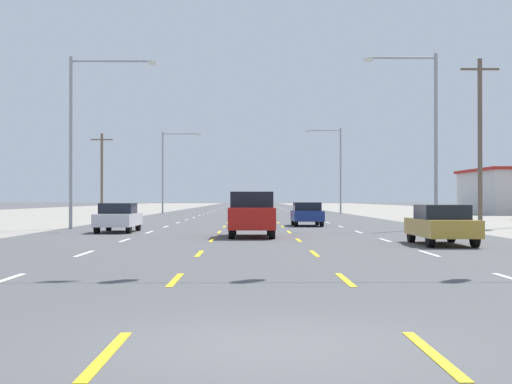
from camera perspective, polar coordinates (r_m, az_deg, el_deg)
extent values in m
plane|color=#4C4C4F|center=(74.70, -0.30, -1.80)|extent=(572.00, 572.00, 0.00)
cube|color=gray|center=(78.76, 18.02, -1.71)|extent=(28.00, 440.00, 0.01)
cube|color=white|center=(16.55, -18.28, -6.26)|extent=(0.14, 2.60, 0.01)
cube|color=white|center=(23.78, -12.72, -4.52)|extent=(0.14, 2.60, 0.01)
cube|color=white|center=(31.14, -9.79, -3.58)|extent=(0.14, 2.60, 0.01)
cube|color=white|center=(38.55, -7.98, -2.99)|extent=(0.14, 2.60, 0.01)
cube|color=white|center=(45.99, -6.76, -2.59)|extent=(0.14, 2.60, 0.01)
cube|color=white|center=(53.45, -5.87, -2.30)|extent=(0.14, 2.60, 0.01)
cube|color=white|center=(60.91, -5.21, -2.09)|extent=(0.14, 2.60, 0.01)
cube|color=white|center=(68.39, -4.69, -1.92)|extent=(0.14, 2.60, 0.01)
cube|color=white|center=(75.87, -4.27, -1.78)|extent=(0.14, 2.60, 0.01)
cube|color=white|center=(83.35, -3.93, -1.67)|extent=(0.14, 2.60, 0.01)
cube|color=white|center=(90.84, -3.64, -1.57)|extent=(0.14, 2.60, 0.01)
cube|color=white|center=(98.32, -3.40, -1.49)|extent=(0.14, 2.60, 0.01)
cube|color=white|center=(105.81, -3.19, -1.42)|extent=(0.14, 2.60, 0.01)
cube|color=white|center=(113.31, -3.01, -1.36)|extent=(0.14, 2.60, 0.01)
cube|color=white|center=(120.80, -2.85, -1.31)|extent=(0.14, 2.60, 0.01)
cube|color=white|center=(128.29, -2.71, -1.27)|extent=(0.14, 2.60, 0.01)
cube|color=white|center=(135.79, -2.59, -1.23)|extent=(0.14, 2.60, 0.01)
cube|color=white|center=(143.28, -2.48, -1.19)|extent=(0.14, 2.60, 0.01)
cube|color=white|center=(150.77, -2.38, -1.16)|extent=(0.14, 2.60, 0.01)
cube|color=white|center=(158.27, -2.29, -1.13)|extent=(0.14, 2.60, 0.01)
cube|color=white|center=(165.77, -2.21, -1.10)|extent=(0.14, 2.60, 0.01)
cube|color=white|center=(173.26, -2.13, -1.07)|extent=(0.14, 2.60, 0.01)
cube|color=white|center=(180.76, -2.06, -1.05)|extent=(0.14, 2.60, 0.01)
cube|color=white|center=(188.26, -2.00, -1.03)|extent=(0.14, 2.60, 0.01)
cube|color=white|center=(195.75, -1.94, -1.01)|extent=(0.14, 2.60, 0.01)
cube|color=white|center=(203.25, -1.88, -0.99)|extent=(0.14, 2.60, 0.01)
cube|color=white|center=(210.75, -1.83, -0.98)|extent=(0.14, 2.60, 0.01)
cube|color=white|center=(218.25, -1.79, -0.96)|extent=(0.14, 2.60, 0.01)
cube|color=white|center=(225.74, -1.74, -0.95)|extent=(0.14, 2.60, 0.01)
cube|color=yellow|center=(8.49, -11.10, -11.81)|extent=(0.14, 2.60, 0.01)
cube|color=yellow|center=(15.84, -6.06, -6.55)|extent=(0.14, 2.60, 0.01)
cube|color=yellow|center=(23.29, -4.25, -4.62)|extent=(0.14, 2.60, 0.01)
cube|color=yellow|center=(30.76, -3.33, -3.62)|extent=(0.14, 2.60, 0.01)
cube|color=yellow|center=(38.25, -2.77, -3.02)|extent=(0.14, 2.60, 0.01)
cube|color=yellow|center=(45.74, -2.39, -2.61)|extent=(0.14, 2.60, 0.01)
cube|color=yellow|center=(53.23, -2.12, -2.31)|extent=(0.14, 2.60, 0.01)
cube|color=yellow|center=(60.72, -1.91, -2.09)|extent=(0.14, 2.60, 0.01)
cube|color=yellow|center=(68.22, -1.75, -1.92)|extent=(0.14, 2.60, 0.01)
cube|color=yellow|center=(75.72, -1.63, -1.78)|extent=(0.14, 2.60, 0.01)
cube|color=yellow|center=(83.21, -1.52, -1.67)|extent=(0.14, 2.60, 0.01)
cube|color=yellow|center=(90.71, -1.43, -1.57)|extent=(0.14, 2.60, 0.01)
cube|color=yellow|center=(98.21, -1.36, -1.49)|extent=(0.14, 2.60, 0.01)
cube|color=yellow|center=(105.71, -1.30, -1.43)|extent=(0.14, 2.60, 0.01)
cube|color=yellow|center=(113.20, -1.24, -1.37)|extent=(0.14, 2.60, 0.01)
cube|color=yellow|center=(120.70, -1.19, -1.31)|extent=(0.14, 2.60, 0.01)
cube|color=yellow|center=(128.20, -1.15, -1.27)|extent=(0.14, 2.60, 0.01)
cube|color=yellow|center=(135.70, -1.11, -1.23)|extent=(0.14, 2.60, 0.01)
cube|color=yellow|center=(143.20, -1.08, -1.19)|extent=(0.14, 2.60, 0.01)
cube|color=yellow|center=(150.70, -1.05, -1.16)|extent=(0.14, 2.60, 0.01)
cube|color=yellow|center=(158.20, -1.02, -1.13)|extent=(0.14, 2.60, 0.01)
cube|color=yellow|center=(165.70, -1.00, -1.10)|extent=(0.14, 2.60, 0.01)
cube|color=yellow|center=(173.20, -0.97, -1.07)|extent=(0.14, 2.60, 0.01)
cube|color=yellow|center=(180.70, -0.95, -1.05)|extent=(0.14, 2.60, 0.01)
cube|color=yellow|center=(188.20, -0.93, -1.03)|extent=(0.14, 2.60, 0.01)
cube|color=yellow|center=(195.69, -0.91, -1.01)|extent=(0.14, 2.60, 0.01)
cube|color=yellow|center=(203.19, -0.90, -0.99)|extent=(0.14, 2.60, 0.01)
cube|color=yellow|center=(210.69, -0.88, -0.98)|extent=(0.14, 2.60, 0.01)
cube|color=yellow|center=(218.19, -0.87, -0.96)|extent=(0.14, 2.60, 0.01)
cube|color=yellow|center=(225.69, -0.86, -0.95)|extent=(0.14, 2.60, 0.01)
cube|color=yellow|center=(8.58, 13.07, -11.69)|extent=(0.14, 2.60, 0.01)
cube|color=yellow|center=(15.89, 6.69, -6.53)|extent=(0.14, 2.60, 0.01)
cube|color=yellow|center=(23.32, 4.39, -4.61)|extent=(0.14, 2.60, 0.01)
cube|color=yellow|center=(30.79, 3.20, -3.62)|extent=(0.14, 2.60, 0.01)
cube|color=yellow|center=(38.27, 2.48, -3.01)|extent=(0.14, 2.60, 0.01)
cube|color=yellow|center=(45.75, 2.00, -2.61)|extent=(0.14, 2.60, 0.01)
cube|color=yellow|center=(53.24, 1.65, -2.31)|extent=(0.14, 2.60, 0.01)
cube|color=yellow|center=(60.74, 1.39, -2.09)|extent=(0.14, 2.60, 0.01)
cube|color=yellow|center=(68.23, 1.19, -1.92)|extent=(0.14, 2.60, 0.01)
cube|color=yellow|center=(75.73, 1.02, -1.78)|extent=(0.14, 2.60, 0.01)
cube|color=yellow|center=(83.22, 0.89, -1.67)|extent=(0.14, 2.60, 0.01)
cube|color=yellow|center=(90.72, 0.78, -1.57)|extent=(0.14, 2.60, 0.01)
cube|color=yellow|center=(98.22, 0.68, -1.49)|extent=(0.14, 2.60, 0.01)
cube|color=yellow|center=(105.71, 0.60, -1.43)|extent=(0.14, 2.60, 0.01)
cube|color=yellow|center=(113.21, 0.53, -1.37)|extent=(0.14, 2.60, 0.01)
cube|color=yellow|center=(120.71, 0.47, -1.31)|extent=(0.14, 2.60, 0.01)
cube|color=yellow|center=(128.21, 0.41, -1.27)|extent=(0.14, 2.60, 0.01)
cube|color=yellow|center=(135.71, 0.36, -1.23)|extent=(0.14, 2.60, 0.01)
cube|color=yellow|center=(143.20, 0.32, -1.19)|extent=(0.14, 2.60, 0.01)
cube|color=yellow|center=(150.70, 0.28, -1.16)|extent=(0.14, 2.60, 0.01)
cube|color=yellow|center=(158.20, 0.25, -1.13)|extent=(0.14, 2.60, 0.01)
cube|color=yellow|center=(165.70, 0.21, -1.10)|extent=(0.14, 2.60, 0.01)
cube|color=yellow|center=(173.20, 0.19, -1.07)|extent=(0.14, 2.60, 0.01)
cube|color=yellow|center=(180.70, 0.16, -1.05)|extent=(0.14, 2.60, 0.01)
cube|color=yellow|center=(188.20, 0.13, -1.03)|extent=(0.14, 2.60, 0.01)
cube|color=yellow|center=(195.70, 0.11, -1.01)|extent=(0.14, 2.60, 0.01)
cube|color=yellow|center=(203.20, 0.09, -0.99)|extent=(0.14, 2.60, 0.01)
cube|color=yellow|center=(210.70, 0.07, -0.98)|extent=(0.14, 2.60, 0.01)
cube|color=yellow|center=(218.20, 0.05, -0.96)|extent=(0.14, 2.60, 0.01)
cube|color=yellow|center=(225.70, 0.03, -0.95)|extent=(0.14, 2.60, 0.01)
cube|color=white|center=(23.88, 12.81, -4.51)|extent=(0.14, 2.60, 0.01)
cube|color=white|center=(31.21, 9.64, -3.57)|extent=(0.14, 2.60, 0.01)
cube|color=white|center=(38.61, 7.69, -2.99)|extent=(0.14, 2.60, 0.01)
cube|color=white|center=(46.04, 6.36, -2.59)|extent=(0.14, 2.60, 0.01)
cube|color=white|center=(53.49, 5.40, -2.30)|extent=(0.14, 2.60, 0.01)
cube|color=white|center=(60.95, 4.68, -2.09)|extent=(0.14, 2.60, 0.01)
cube|color=white|center=(68.42, 4.12, -1.92)|extent=(0.14, 2.60, 0.01)
cube|color=white|center=(75.90, 3.67, -1.78)|extent=(0.14, 2.60, 0.01)
cube|color=white|center=(83.38, 3.30, -1.67)|extent=(0.14, 2.60, 0.01)
cube|color=white|center=(90.86, 2.98, -1.57)|extent=(0.14, 2.60, 0.01)
cube|color=white|center=(98.35, 2.72, -1.49)|extent=(0.14, 2.60, 0.01)
cube|color=white|center=(105.84, 2.50, -1.42)|extent=(0.14, 2.60, 0.01)
cube|color=white|center=(113.33, 2.30, -1.36)|extent=(0.14, 2.60, 0.01)
cube|color=white|center=(120.82, 2.13, -1.31)|extent=(0.14, 2.60, 0.01)
cube|color=white|center=(128.31, 1.98, -1.27)|extent=(0.14, 2.60, 0.01)
cube|color=white|center=(135.80, 1.84, -1.23)|extent=(0.14, 2.60, 0.01)
cube|color=white|center=(143.30, 1.72, -1.19)|extent=(0.14, 2.60, 0.01)
cube|color=white|center=(150.79, 1.61, -1.16)|extent=(0.14, 2.60, 0.01)
cube|color=white|center=(158.28, 1.51, -1.13)|extent=(0.14, 2.60, 0.01)
cube|color=white|center=(165.78, 1.42, -1.10)|extent=(0.14, 2.60, 0.01)
cube|color=white|center=(173.28, 1.34, -1.07)|extent=(0.14, 2.60, 0.01)
cube|color=white|center=(180.77, 1.27, -1.05)|extent=(0.14, 2.60, 0.01)
cube|color=white|center=(188.27, 1.20, -1.03)|extent=(0.14, 2.60, 0.01)
cube|color=white|center=(195.77, 1.13, -1.01)|extent=(0.14, 2.60, 0.01)
cube|color=white|center=(203.26, 1.08, -0.99)|extent=(0.14, 2.60, 0.01)
cube|color=white|center=(210.76, 1.02, -0.98)|extent=(0.14, 2.60, 0.01)
cube|color=white|center=(218.26, 0.97, -0.96)|extent=(0.14, 2.60, 0.01)
cube|color=white|center=(225.75, 0.92, -0.95)|extent=(0.14, 2.60, 0.01)
cube|color=#B28C33|center=(28.56, 13.69, -2.59)|extent=(1.80, 4.50, 0.62)
cube|color=black|center=(28.45, 13.74, -1.45)|extent=(1.62, 2.10, 0.52)
cylinder|color=black|center=(29.91, 11.53, -3.10)|extent=(0.22, 0.64, 0.64)
cylinder|color=black|center=(30.27, 14.39, -3.06)|extent=(0.22, 0.64, 0.64)
cylinder|color=black|center=(26.89, 12.91, -3.39)|extent=(0.22, 0.64, 0.64)
cylinder|color=black|center=(27.28, 16.06, -3.34)|extent=(0.22, 0.64, 0.64)
cube|color=red|center=(33.49, -0.32, -1.94)|extent=(1.98, 4.90, 0.92)
cube|color=black|center=(33.43, -0.32, -0.57)|extent=(1.82, 2.70, 0.68)
cylinder|color=black|center=(35.21, -1.69, -2.62)|extent=(0.26, 0.76, 0.76)
cylinder|color=black|center=(35.22, 1.04, -2.62)|extent=(0.26, 0.76, 0.76)
cylinder|color=black|center=(31.82, -1.83, -2.85)|extent=(0.26, 0.76, 0.76)
cylinder|color=black|center=(31.82, 1.20, -2.85)|extent=(0.26, 0.76, 0.76)
cube|color=silver|center=(38.91, -10.25, -2.05)|extent=(1.80, 4.50, 0.62)
cube|color=black|center=(38.80, -10.28, -1.21)|extent=(1.62, 2.10, 0.52)
cylinder|color=black|center=(40.58, -10.96, -2.42)|extent=(0.22, 0.64, 0.64)
cylinder|color=black|center=(40.32, -8.80, -2.44)|extent=(0.22, 0.64, 0.64)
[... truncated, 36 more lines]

